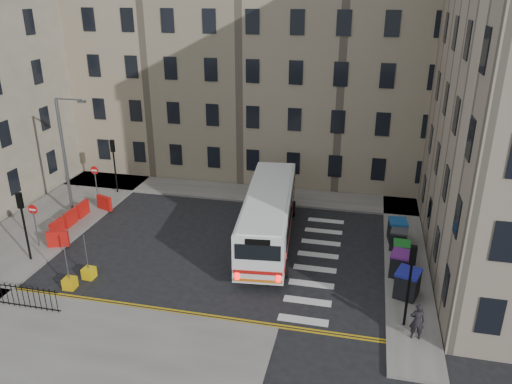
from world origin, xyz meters
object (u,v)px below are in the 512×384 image
at_px(bus, 269,214).
at_px(wheelie_bin_a, 407,283).
at_px(wheelie_bin_d, 399,239).
at_px(wheelie_bin_e, 397,230).
at_px(pedestrian, 417,321).
at_px(streetlamp, 64,157).
at_px(wheelie_bin_b, 401,264).
at_px(bollard_yellow, 89,273).
at_px(bollard_chevron, 70,283).
at_px(wheelie_bin_c, 401,252).

relative_size(bus, wheelie_bin_a, 7.63).
height_order(wheelie_bin_d, wheelie_bin_e, wheelie_bin_e).
bearing_deg(wheelie_bin_a, pedestrian, -68.21).
relative_size(streetlamp, wheelie_bin_b, 5.80).
relative_size(wheelie_bin_b, wheelie_bin_e, 1.04).
height_order(wheelie_bin_a, bollard_yellow, wheelie_bin_a).
bearing_deg(wheelie_bin_b, pedestrian, -72.50).
bearing_deg(bus, bollard_yellow, -149.45).
distance_m(wheelie_bin_a, bollard_chevron, 17.31).
bearing_deg(wheelie_bin_d, pedestrian, -79.04).
bearing_deg(bollard_chevron, wheelie_bin_a, 9.94).
bearing_deg(bollard_chevron, wheelie_bin_e, 28.33).
xyz_separation_m(bus, wheelie_bin_d, (7.78, 0.52, -1.06)).
xyz_separation_m(wheelie_bin_c, bollard_yellow, (-16.45, -5.30, -0.45)).
bearing_deg(streetlamp, wheelie_bin_e, 2.73).
xyz_separation_m(wheelie_bin_b, bollard_chevron, (-16.80, -4.96, -0.52)).
xyz_separation_m(wheelie_bin_a, pedestrian, (0.23, -3.34, 0.18)).
relative_size(wheelie_bin_d, bollard_yellow, 2.05).
bearing_deg(streetlamp, wheelie_bin_a, -12.95).
bearing_deg(wheelie_bin_b, streetlamp, -175.58).
height_order(wheelie_bin_c, bollard_chevron, wheelie_bin_c).
height_order(streetlamp, bollard_chevron, streetlamp).
bearing_deg(bollard_yellow, wheelie_bin_e, 25.83).
relative_size(streetlamp, bollard_chevron, 13.57).
relative_size(streetlamp, wheelie_bin_d, 6.63).
distance_m(bollard_yellow, bollard_chevron, 1.22).
xyz_separation_m(bus, bollard_yellow, (-8.58, -6.38, -1.53)).
height_order(wheelie_bin_a, wheelie_bin_b, wheelie_bin_a).
xyz_separation_m(bus, bollard_chevron, (-9.03, -7.51, -1.53)).
height_order(bus, wheelie_bin_c, bus).
xyz_separation_m(bollard_yellow, bollard_chevron, (-0.44, -1.13, 0.00)).
bearing_deg(streetlamp, bus, -2.02).
bearing_deg(wheelie_bin_c, wheelie_bin_a, -85.63).
bearing_deg(wheelie_bin_b, bollard_yellow, -154.39).
bearing_deg(wheelie_bin_d, wheelie_bin_e, 101.17).
height_order(wheelie_bin_b, wheelie_bin_c, wheelie_bin_b).
height_order(wheelie_bin_d, bollard_yellow, wheelie_bin_d).
bearing_deg(bollard_yellow, wheelie_bin_b, 13.17).
bearing_deg(streetlamp, bollard_chevron, -59.22).
bearing_deg(pedestrian, wheelie_bin_a, -89.84).
bearing_deg(pedestrian, streetlamp, -24.52).
relative_size(wheelie_bin_b, wheelie_bin_c, 1.18).
xyz_separation_m(wheelie_bin_a, bollard_chevron, (-17.04, -2.99, -0.56)).
height_order(streetlamp, bollard_yellow, streetlamp).
bearing_deg(wheelie_bin_c, streetlamp, 177.73).
xyz_separation_m(wheelie_bin_a, bollard_yellow, (-16.60, -1.85, -0.56)).
xyz_separation_m(bus, wheelie_bin_c, (7.87, -1.08, -1.08)).
height_order(bollard_yellow, bollard_chevron, same).
bearing_deg(pedestrian, wheelie_bin_d, -90.56).
relative_size(streetlamp, pedestrian, 4.59).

